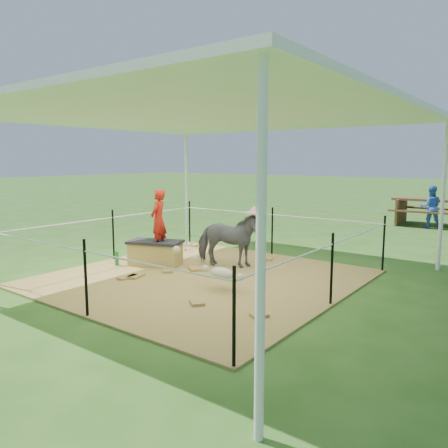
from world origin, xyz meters
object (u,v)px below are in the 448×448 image
Objects in this scene: picnic_table_near at (428,212)px; distant_person at (430,207)px; green_bottle at (117,258)px; pony at (228,240)px; foal at (222,271)px; woman at (158,214)px; straw_bale at (155,254)px.

distant_person is at bearing -74.99° from picnic_table_near.
green_bottle is 9.57m from picnic_table_near.
green_bottle is at bearing -113.47° from picnic_table_near.
pony is at bearing 52.64° from distant_person.
pony is 8.00m from picnic_table_near.
distant_person reaches higher than foal.
foal is 0.84× the size of distant_person.
pony is (1.71, 1.12, 0.37)m from green_bottle.
woman is 0.92× the size of pony.
pony reaches higher than foal.
woman is 0.56× the size of picnic_table_near.
foal reaches higher than green_bottle.
distant_person reaches higher than straw_bale.
woman is at bearing 171.86° from foal.
foal is (1.83, -0.51, -0.67)m from woman.
picnic_table_near is at bearing 69.10° from green_bottle.
picnic_table_near is at bearing 141.21° from woman.
pony is 0.60× the size of picnic_table_near.
distant_person is at bearing 69.43° from straw_bale.
picnic_table_near is (3.41, 8.94, 0.25)m from green_bottle.
picnic_table_near reaches higher than green_bottle.
woman is at bearing 34.70° from green_bottle.
woman reaches higher than distant_person.
straw_bale reaches higher than green_bottle.
woman is 8.54m from distant_person.
straw_bale is 0.46× the size of picnic_table_near.
foal is 8.61m from distant_person.
woman is 4.32× the size of green_bottle.
picnic_table_near is 0.53m from distant_person.
pony is at bearing 130.32° from foal.
woman reaches higher than green_bottle.
green_bottle is 2.08m from pony.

